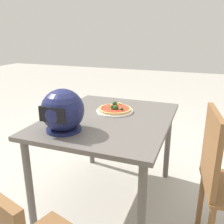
% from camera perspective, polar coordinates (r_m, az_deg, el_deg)
% --- Properties ---
extents(ground_plane, '(14.00, 14.00, 0.00)m').
position_cam_1_polar(ground_plane, '(2.16, -0.63, -19.20)').
color(ground_plane, '#B2ADA3').
extents(dining_table, '(0.88, 1.08, 0.71)m').
position_cam_1_polar(dining_table, '(1.85, -0.70, -3.66)').
color(dining_table, '#5B5651').
rests_on(dining_table, ground).
extents(pizza_plate, '(0.29, 0.29, 0.01)m').
position_cam_1_polar(pizza_plate, '(1.94, 0.66, 0.22)').
color(pizza_plate, white).
rests_on(pizza_plate, dining_table).
extents(pizza, '(0.26, 0.26, 0.06)m').
position_cam_1_polar(pizza, '(1.94, 0.66, 0.76)').
color(pizza, tan).
rests_on(pizza, pizza_plate).
extents(motorcycle_helmet, '(0.27, 0.27, 0.27)m').
position_cam_1_polar(motorcycle_helmet, '(1.57, -11.33, 0.18)').
color(motorcycle_helmet, '#191E4C').
rests_on(motorcycle_helmet, dining_table).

